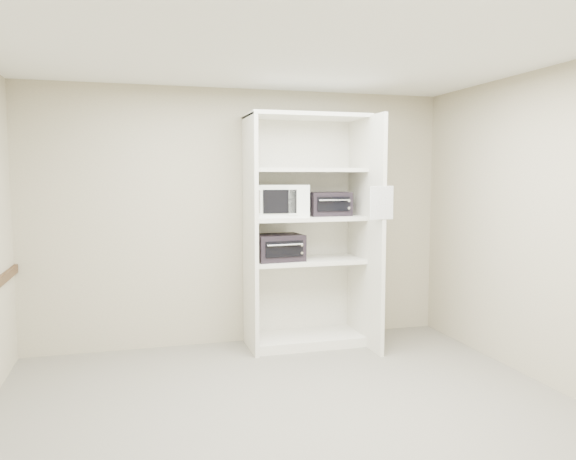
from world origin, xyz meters
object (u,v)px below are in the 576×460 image
object	(u,v)px
microwave	(280,201)
toaster_oven_upper	(328,204)
shelving_unit	(310,239)
toaster_oven_lower	(278,247)

from	to	relation	value
microwave	toaster_oven_upper	xyz separation A→B (m)	(0.53, -0.01, -0.04)
shelving_unit	toaster_oven_lower	world-z (taller)	shelving_unit
microwave	toaster_oven_lower	world-z (taller)	microwave
shelving_unit	toaster_oven_upper	xyz separation A→B (m)	(0.21, 0.03, 0.36)
shelving_unit	toaster_oven_lower	bearing A→B (deg)	-174.51
toaster_oven_upper	shelving_unit	bearing A→B (deg)	-173.69
shelving_unit	toaster_oven_upper	world-z (taller)	shelving_unit
shelving_unit	toaster_oven_lower	distance (m)	0.37
microwave	toaster_oven_lower	bearing A→B (deg)	-111.25
shelving_unit	microwave	world-z (taller)	shelving_unit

